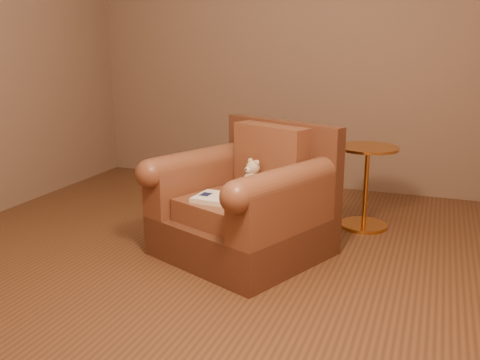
% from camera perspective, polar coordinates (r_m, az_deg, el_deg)
% --- Properties ---
extents(floor, '(4.00, 4.00, 0.00)m').
position_cam_1_polar(floor, '(3.35, -2.96, -8.81)').
color(floor, brown).
rests_on(floor, ground).
extents(armchair, '(1.18, 1.16, 0.82)m').
position_cam_1_polar(armchair, '(3.40, 0.74, -2.70)').
color(armchair, '#4F2B1A').
rests_on(armchair, floor).
extents(teddy_bear, '(0.16, 0.18, 0.21)m').
position_cam_1_polar(teddy_bear, '(3.44, 1.16, 0.16)').
color(teddy_bear, '#CEB490').
rests_on(teddy_bear, armchair).
extents(guidebook, '(0.39, 0.25, 0.03)m').
position_cam_1_polar(guidebook, '(3.22, -1.56, -2.07)').
color(guidebook, beige).
rests_on(guidebook, armchair).
extents(side_table, '(0.43, 0.43, 0.60)m').
position_cam_1_polar(side_table, '(3.97, 13.28, -0.45)').
color(side_table, gold).
rests_on(side_table, floor).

